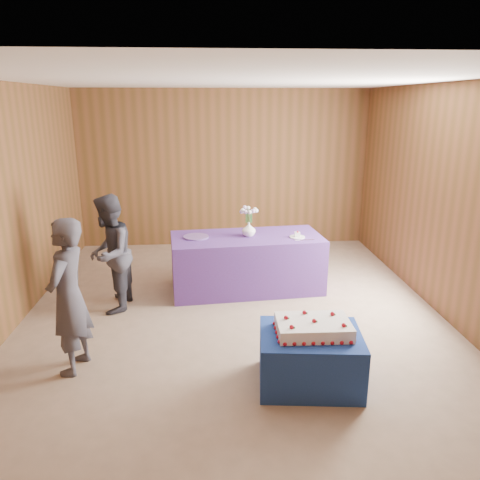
{
  "coord_description": "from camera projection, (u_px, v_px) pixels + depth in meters",
  "views": [
    {
      "loc": [
        -0.27,
        -5.15,
        2.48
      ],
      "look_at": [
        0.09,
        0.1,
        0.92
      ],
      "focal_mm": 35.0,
      "sensor_mm": 36.0,
      "label": 1
    }
  ],
  "objects": [
    {
      "name": "ground",
      "position": [
        233.0,
        315.0,
        5.65
      ],
      "size": [
        6.0,
        6.0,
        0.0
      ],
      "primitive_type": "plane",
      "color": "gray",
      "rests_on": "ground"
    },
    {
      "name": "room_shell",
      "position": [
        233.0,
        166.0,
        5.14
      ],
      "size": [
        5.04,
        6.04,
        2.72
      ],
      "color": "brown",
      "rests_on": "ground"
    },
    {
      "name": "cake_table",
      "position": [
        310.0,
        358.0,
        4.23
      ],
      "size": [
        0.97,
        0.79,
        0.5
      ],
      "primitive_type": "cube",
      "rotation": [
        0.0,
        0.0,
        -0.1
      ],
      "color": "navy",
      "rests_on": "ground"
    },
    {
      "name": "serving_table",
      "position": [
        247.0,
        263.0,
        6.36
      ],
      "size": [
        2.08,
        1.09,
        0.75
      ],
      "primitive_type": "cube",
      "rotation": [
        0.0,
        0.0,
        0.1
      ],
      "color": "#4F3086",
      "rests_on": "ground"
    },
    {
      "name": "sheet_cake",
      "position": [
        313.0,
        327.0,
        4.15
      ],
      "size": [
        0.69,
        0.48,
        0.16
      ],
      "rotation": [
        0.0,
        0.0,
        -0.02
      ],
      "color": "white",
      "rests_on": "cake_table"
    },
    {
      "name": "vase",
      "position": [
        249.0,
        229.0,
        6.23
      ],
      "size": [
        0.23,
        0.23,
        0.19
      ],
      "primitive_type": "imported",
      "rotation": [
        0.0,
        0.0,
        0.32
      ],
      "color": "white",
      "rests_on": "serving_table"
    },
    {
      "name": "flower_spray",
      "position": [
        249.0,
        211.0,
        6.16
      ],
      "size": [
        0.25,
        0.25,
        0.19
      ],
      "color": "#2B6C2D",
      "rests_on": "vase"
    },
    {
      "name": "platter",
      "position": [
        196.0,
        237.0,
        6.19
      ],
      "size": [
        0.4,
        0.4,
        0.02
      ],
      "primitive_type": "cylinder",
      "rotation": [
        0.0,
        0.0,
        0.23
      ],
      "color": "#654891",
      "rests_on": "serving_table"
    },
    {
      "name": "plate",
      "position": [
        297.0,
        237.0,
        6.2
      ],
      "size": [
        0.23,
        0.23,
        0.01
      ],
      "primitive_type": "cylinder",
      "rotation": [
        0.0,
        0.0,
        0.13
      ],
      "color": "silver",
      "rests_on": "serving_table"
    },
    {
      "name": "cake_slice",
      "position": [
        297.0,
        234.0,
        6.19
      ],
      "size": [
        0.07,
        0.06,
        0.08
      ],
      "rotation": [
        0.0,
        0.0,
        -0.06
      ],
      "color": "white",
      "rests_on": "plate"
    },
    {
      "name": "knife",
      "position": [
        304.0,
        240.0,
        6.07
      ],
      "size": [
        0.26,
        0.04,
        0.0
      ],
      "primitive_type": "cube",
      "rotation": [
        0.0,
        0.0,
        0.07
      ],
      "color": "silver",
      "rests_on": "serving_table"
    },
    {
      "name": "guest_left",
      "position": [
        68.0,
        297.0,
        4.31
      ],
      "size": [
        0.45,
        0.6,
        1.5
      ],
      "primitive_type": "imported",
      "rotation": [
        0.0,
        0.0,
        -1.74
      ],
      "color": "#3F3D48",
      "rests_on": "ground"
    },
    {
      "name": "guest_right",
      "position": [
        110.0,
        254.0,
        5.62
      ],
      "size": [
        0.6,
        0.74,
        1.44
      ],
      "primitive_type": "imported",
      "rotation": [
        0.0,
        0.0,
        -1.64
      ],
      "color": "#363641",
      "rests_on": "ground"
    }
  ]
}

